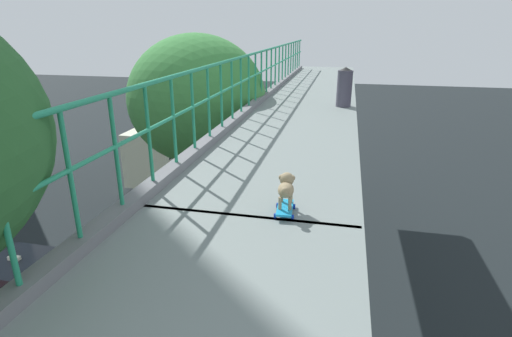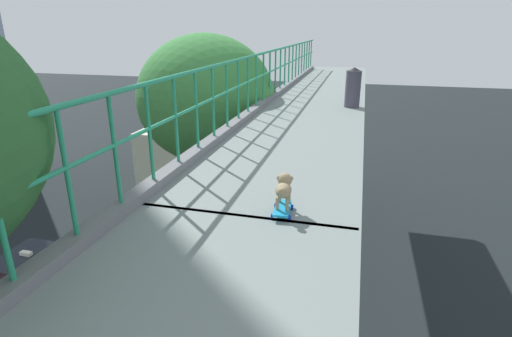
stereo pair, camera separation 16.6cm
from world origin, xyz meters
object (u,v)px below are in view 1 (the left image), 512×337
object	(u,v)px
small_dog	(286,187)
litter_bin	(344,87)
city_bus	(185,135)
car_red_taxi_fourth	(15,285)
toy_skateboard	(285,208)

from	to	relation	value
small_dog	litter_bin	distance (m)	6.25
small_dog	litter_bin	bearing A→B (deg)	85.36
city_bus	car_red_taxi_fourth	bearing A→B (deg)	-89.51
small_dog	litter_bin	world-z (taller)	litter_bin
toy_skateboard	small_dog	distance (m)	0.23
toy_skateboard	city_bus	bearing A→B (deg)	115.69
small_dog	toy_skateboard	bearing A→B (deg)	-87.85
city_bus	litter_bin	distance (m)	16.50
city_bus	toy_skateboard	size ratio (longest dim) A/B	26.36
car_red_taxi_fourth	city_bus	distance (m)	14.19
toy_skateboard	small_dog	world-z (taller)	small_dog
litter_bin	car_red_taxi_fourth	bearing A→B (deg)	-170.06
city_bus	small_dog	size ratio (longest dim) A/B	28.03
car_red_taxi_fourth	city_bus	world-z (taller)	city_bus
litter_bin	small_dog	bearing A→B (deg)	-94.64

